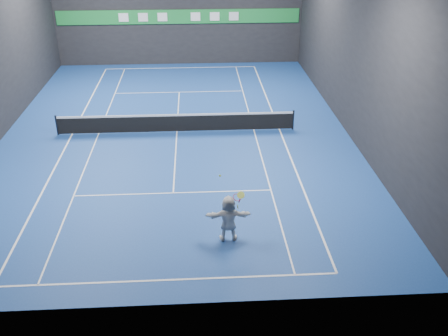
{
  "coord_description": "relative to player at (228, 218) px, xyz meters",
  "views": [
    {
      "loc": [
        1.04,
        -24.44,
        10.61
      ],
      "look_at": [
        2.08,
        -7.13,
        1.5
      ],
      "focal_mm": 40.0,
      "sensor_mm": 36.0,
      "label": 1
    }
  ],
  "objects": [
    {
      "name": "ground",
      "position": [
        -2.08,
        9.77,
        -0.88
      ],
      "size": [
        26.0,
        26.0,
        0.0
      ],
      "primitive_type": "plane",
      "color": "navy",
      "rests_on": "ground"
    },
    {
      "name": "wall_back",
      "position": [
        -2.08,
        22.77,
        3.62
      ],
      "size": [
        18.0,
        0.1,
        9.0
      ],
      "primitive_type": "cube",
      "color": "black",
      "rests_on": "ground"
    },
    {
      "name": "wall_front",
      "position": [
        -2.08,
        -3.23,
        3.62
      ],
      "size": [
        18.0,
        0.1,
        9.0
      ],
      "primitive_type": "cube",
      "color": "black",
      "rests_on": "ground"
    },
    {
      "name": "wall_right",
      "position": [
        6.92,
        9.77,
        3.62
      ],
      "size": [
        0.1,
        26.0,
        9.0
      ],
      "primitive_type": "cube",
      "color": "black",
      "rests_on": "ground"
    },
    {
      "name": "baseline_near",
      "position": [
        -2.08,
        -2.12,
        -0.87
      ],
      "size": [
        10.98,
        0.08,
        0.01
      ],
      "primitive_type": "cube",
      "color": "white",
      "rests_on": "ground"
    },
    {
      "name": "baseline_far",
      "position": [
        -2.08,
        21.66,
        -0.87
      ],
      "size": [
        10.98,
        0.08,
        0.01
      ],
      "primitive_type": "cube",
      "color": "white",
      "rests_on": "ground"
    },
    {
      "name": "sideline_doubles_left",
      "position": [
        -7.57,
        9.77,
        -0.87
      ],
      "size": [
        0.08,
        23.78,
        0.01
      ],
      "primitive_type": "cube",
      "color": "white",
      "rests_on": "ground"
    },
    {
      "name": "sideline_doubles_right",
      "position": [
        3.41,
        9.77,
        -0.87
      ],
      "size": [
        0.08,
        23.78,
        0.01
      ],
      "primitive_type": "cube",
      "color": "white",
      "rests_on": "ground"
    },
    {
      "name": "sideline_singles_left",
      "position": [
        -6.19,
        9.77,
        -0.87
      ],
      "size": [
        0.06,
        23.78,
        0.01
      ],
      "primitive_type": "cube",
      "color": "white",
      "rests_on": "ground"
    },
    {
      "name": "sideline_singles_right",
      "position": [
        2.03,
        9.77,
        -0.87
      ],
      "size": [
        0.06,
        23.78,
        0.01
      ],
      "primitive_type": "cube",
      "color": "white",
      "rests_on": "ground"
    },
    {
      "name": "service_line_near",
      "position": [
        -2.08,
        3.37,
        -0.87
      ],
      "size": [
        8.23,
        0.06,
        0.01
      ],
      "primitive_type": "cube",
      "color": "white",
      "rests_on": "ground"
    },
    {
      "name": "service_line_far",
      "position": [
        -2.08,
        16.17,
        -0.87
      ],
      "size": [
        8.23,
        0.06,
        0.01
      ],
      "primitive_type": "cube",
      "color": "white",
      "rests_on": "ground"
    },
    {
      "name": "center_service_line",
      "position": [
        -2.08,
        9.77,
        -0.87
      ],
      "size": [
        0.06,
        12.8,
        0.01
      ],
      "primitive_type": "cube",
      "color": "white",
      "rests_on": "ground"
    },
    {
      "name": "player",
      "position": [
        0.0,
        0.0,
        0.0
      ],
      "size": [
        1.63,
        0.52,
        1.75
      ],
      "primitive_type": "imported",
      "rotation": [
        0.0,
        0.0,
        3.15
      ],
      "color": "silver",
      "rests_on": "ground"
    },
    {
      "name": "tennis_ball",
      "position": [
        -0.29,
        0.15,
        1.64
      ],
      "size": [
        0.07,
        0.07,
        0.07
      ],
      "primitive_type": "sphere",
      "color": "#D0E726",
      "rests_on": "player"
    },
    {
      "name": "tennis_net",
      "position": [
        -2.08,
        9.77,
        -0.34
      ],
      "size": [
        12.5,
        0.1,
        1.07
      ],
      "color": "black",
      "rests_on": "ground"
    },
    {
      "name": "sponsor_banner",
      "position": [
        -2.08,
        22.7,
        2.62
      ],
      "size": [
        17.64,
        0.11,
        1.0
      ],
      "color": "#1E8C38",
      "rests_on": "wall_back"
    },
    {
      "name": "tennis_racket",
      "position": [
        0.32,
        0.05,
        0.78
      ],
      "size": [
        0.52,
        0.39,
        0.71
      ],
      "color": "#B6131E",
      "rests_on": "player"
    }
  ]
}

